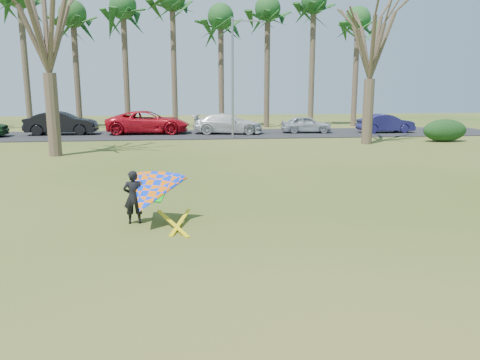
{
  "coord_description": "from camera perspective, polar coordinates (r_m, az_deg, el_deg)",
  "views": [
    {
      "loc": [
        -1.5,
        -10.0,
        3.52
      ],
      "look_at": [
        0.0,
        2.0,
        1.1
      ],
      "focal_mm": 35.0,
      "sensor_mm": 36.0,
      "label": 1
    }
  ],
  "objects": [
    {
      "name": "car_4",
      "position": [
        36.32,
        8.09,
        6.75
      ],
      "size": [
        3.92,
        1.87,
        1.29
      ],
      "primitive_type": "imported",
      "rotation": [
        0.0,
        0.0,
        1.48
      ],
      "color": "#A9AFB7",
      "rests_on": "parking_strip"
    },
    {
      "name": "palm_8",
      "position": [
        43.16,
        8.99,
        20.51
      ],
      "size": [
        4.84,
        4.84,
        12.24
      ],
      "color": "#4A3C2C",
      "rests_on": "ground"
    },
    {
      "name": "palm_7",
      "position": [
        42.16,
        3.39,
        19.92
      ],
      "size": [
        4.84,
        4.84,
        11.54
      ],
      "color": "#49392C",
      "rests_on": "ground"
    },
    {
      "name": "palm_9",
      "position": [
        44.2,
        14.19,
        18.32
      ],
      "size": [
        4.84,
        4.84,
        10.84
      ],
      "color": "brown",
      "rests_on": "ground"
    },
    {
      "name": "parking_strip",
      "position": [
        35.21,
        -4.68,
        5.58
      ],
      "size": [
        46.0,
        7.0,
        0.06
      ],
      "primitive_type": "cube",
      "color": "black",
      "rests_on": "ground"
    },
    {
      "name": "palm_5",
      "position": [
        41.6,
        -8.27,
        20.89
      ],
      "size": [
        4.84,
        4.84,
        12.24
      ],
      "color": "brown",
      "rests_on": "ground"
    },
    {
      "name": "kite_flyer",
      "position": [
        12.16,
        -11.02,
        -1.64
      ],
      "size": [
        2.13,
        2.39,
        2.02
      ],
      "color": "black",
      "rests_on": "ground"
    },
    {
      "name": "car_2",
      "position": [
        35.88,
        -11.15,
        6.92
      ],
      "size": [
        6.16,
        2.92,
        1.7
      ],
      "primitive_type": "imported",
      "rotation": [
        0.0,
        0.0,
        1.55
      ],
      "color": "red",
      "rests_on": "parking_strip"
    },
    {
      "name": "streetlight",
      "position": [
        32.23,
        -0.63,
        12.99
      ],
      "size": [
        2.28,
        0.18,
        8.0
      ],
      "color": "gray",
      "rests_on": "ground"
    },
    {
      "name": "car_1",
      "position": [
        36.88,
        -20.94,
        6.48
      ],
      "size": [
        5.06,
        1.77,
        1.67
      ],
      "primitive_type": "imported",
      "rotation": [
        0.0,
        0.0,
        1.57
      ],
      "color": "black",
      "rests_on": "parking_strip"
    },
    {
      "name": "bare_tree_right",
      "position": [
        30.43,
        15.79,
        16.65
      ],
      "size": [
        6.27,
        6.27,
        9.21
      ],
      "color": "#4B3A2D",
      "rests_on": "ground"
    },
    {
      "name": "car_3",
      "position": [
        35.21,
        -1.49,
        6.89
      ],
      "size": [
        5.46,
        2.93,
        1.51
      ],
      "primitive_type": "imported",
      "rotation": [
        0.0,
        0.0,
        1.41
      ],
      "color": "silver",
      "rests_on": "parking_strip"
    },
    {
      "name": "palm_6",
      "position": [
        41.54,
        -2.37,
        19.11
      ],
      "size": [
        4.84,
        4.84,
        10.84
      ],
      "color": "#46372A",
      "rests_on": "ground"
    },
    {
      "name": "ground",
      "position": [
        10.71,
        1.34,
        -7.88
      ],
      "size": [
        100.0,
        100.0,
        0.0
      ],
      "primitive_type": "plane",
      "color": "#204910",
      "rests_on": "ground"
    },
    {
      "name": "hedge_near",
      "position": [
        33.32,
        23.7,
        5.55
      ],
      "size": [
        2.91,
        1.32,
        1.45
      ],
      "primitive_type": "ellipsoid",
      "color": "black",
      "rests_on": "ground"
    },
    {
      "name": "car_5",
      "position": [
        37.74,
        17.33,
        6.61
      ],
      "size": [
        4.3,
        1.63,
        1.4
      ],
      "primitive_type": "imported",
      "rotation": [
        0.0,
        0.0,
        1.6
      ],
      "color": "#1D1B53",
      "rests_on": "parking_strip"
    },
    {
      "name": "palm_3",
      "position": [
        42.25,
        -19.71,
        18.36
      ],
      "size": [
        4.84,
        4.84,
        10.84
      ],
      "color": "#49392B",
      "rests_on": "ground"
    },
    {
      "name": "palm_4",
      "position": [
        41.73,
        -14.08,
        19.7
      ],
      "size": [
        4.84,
        4.84,
        11.54
      ],
      "color": "brown",
      "rests_on": "ground"
    },
    {
      "name": "bare_tree_left",
      "position": [
        26.06,
        -22.67,
        17.96
      ],
      "size": [
        6.6,
        6.6,
        9.7
      ],
      "color": "#493B2C",
      "rests_on": "ground"
    }
  ]
}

